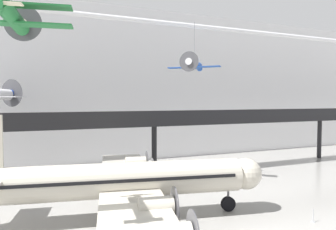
% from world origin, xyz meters
% --- Properties ---
extents(hangar_back_wall, '(140.00, 3.00, 24.96)m').
position_xyz_m(hangar_back_wall, '(0.00, 33.42, 12.48)').
color(hangar_back_wall, white).
rests_on(hangar_back_wall, ground).
extents(mezzanine_walkway, '(110.00, 3.20, 8.63)m').
position_xyz_m(mezzanine_walkway, '(0.00, 21.34, 7.02)').
color(mezzanine_walkway, black).
rests_on(mezzanine_walkway, ground).
extents(ceiling_truss_beam, '(120.00, 0.60, 0.60)m').
position_xyz_m(ceiling_truss_beam, '(0.00, 20.50, 19.78)').
color(ceiling_truss_beam, silver).
extents(airliner_silver_main, '(25.69, 29.53, 8.84)m').
position_xyz_m(airliner_silver_main, '(-7.86, 8.80, 3.25)').
color(airliner_silver_main, beige).
rests_on(airliner_silver_main, ground).
extents(suspended_plane_blue_trainer, '(5.53, 5.46, 6.23)m').
position_xyz_m(suspended_plane_blue_trainer, '(3.53, 17.51, 14.20)').
color(suspended_plane_blue_trainer, '#1E4CAD').
extents(suspended_plane_green_biplane, '(6.61, 5.44, 5.74)m').
position_xyz_m(suspended_plane_green_biplane, '(-15.05, 3.77, 14.72)').
color(suspended_plane_green_biplane, '#1E6B33').
extents(stanchion_barrier, '(0.36, 0.36, 1.08)m').
position_xyz_m(stanchion_barrier, '(6.68, 2.33, 0.33)').
color(stanchion_barrier, '#B2B5BA').
rests_on(stanchion_barrier, ground).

